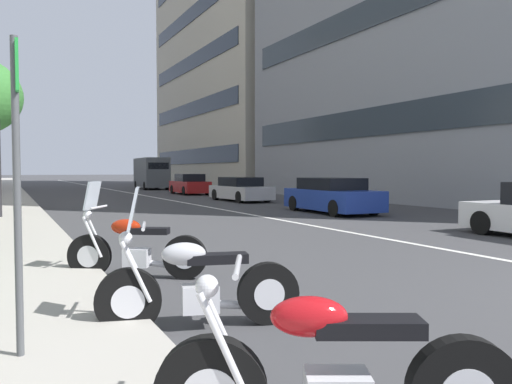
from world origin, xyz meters
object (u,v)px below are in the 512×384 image
(car_far_down_avenue, at_px, (332,196))
(car_lead_in_lane, at_px, (240,190))
(motorcycle_mid_row, at_px, (334,378))
(motorcycle_far_end_row, at_px, (197,286))
(street_lamp_with_banners, at_px, (5,62))
(car_mid_block_traffic, at_px, (190,185))
(parking_sign_by_curb, at_px, (17,166))
(motorcycle_second_in_row, at_px, (134,249))
(delivery_van_ahead, at_px, (151,173))

(car_far_down_avenue, bearing_deg, car_lead_in_lane, 3.01)
(motorcycle_mid_row, height_order, car_far_down_avenue, car_far_down_avenue)
(motorcycle_far_end_row, bearing_deg, street_lamp_with_banners, -67.25)
(car_mid_block_traffic, bearing_deg, street_lamp_with_banners, 142.96)
(car_lead_in_lane, distance_m, car_mid_block_traffic, 8.50)
(parking_sign_by_curb, bearing_deg, motorcycle_mid_row, -141.63)
(motorcycle_second_in_row, bearing_deg, car_far_down_avenue, -108.10)
(car_far_down_avenue, bearing_deg, delivery_van_ahead, 2.32)
(car_lead_in_lane, bearing_deg, motorcycle_mid_row, 154.48)
(motorcycle_mid_row, distance_m, motorcycle_far_end_row, 2.46)
(car_far_down_avenue, xyz_separation_m, car_lead_in_lane, (8.25, 0.04, -0.05))
(motorcycle_mid_row, bearing_deg, delivery_van_ahead, -76.28)
(car_far_down_avenue, xyz_separation_m, street_lamp_with_banners, (2.33, 11.31, 4.52))
(motorcycle_second_in_row, relative_size, parking_sign_by_curb, 0.74)
(motorcycle_mid_row, bearing_deg, car_lead_in_lane, -86.70)
(delivery_van_ahead, bearing_deg, motorcycle_second_in_row, 166.43)
(car_far_down_avenue, distance_m, street_lamp_with_banners, 12.40)
(motorcycle_mid_row, relative_size, street_lamp_with_banners, 0.24)
(car_far_down_avenue, distance_m, delivery_van_ahead, 27.17)
(car_far_down_avenue, height_order, delivery_van_ahead, delivery_van_ahead)
(car_lead_in_lane, bearing_deg, parking_sign_by_curb, 148.55)
(car_mid_block_traffic, bearing_deg, motorcycle_far_end_row, 161.82)
(motorcycle_mid_row, height_order, car_lead_in_lane, car_lead_in_lane)
(motorcycle_far_end_row, bearing_deg, car_lead_in_lane, -101.24)
(car_lead_in_lane, xyz_separation_m, car_mid_block_traffic, (8.50, -0.11, 0.04))
(motorcycle_mid_row, relative_size, car_lead_in_lane, 0.43)
(street_lamp_with_banners, bearing_deg, car_mid_block_traffic, -38.26)
(car_mid_block_traffic, relative_size, parking_sign_by_curb, 1.64)
(motorcycle_far_end_row, xyz_separation_m, car_lead_in_lane, (19.05, -9.59, 0.17))
(motorcycle_second_in_row, distance_m, street_lamp_with_banners, 11.56)
(motorcycle_far_end_row, bearing_deg, delivery_van_ahead, -89.03)
(car_far_down_avenue, relative_size, car_mid_block_traffic, 1.08)
(motorcycle_far_end_row, distance_m, car_lead_in_lane, 21.33)
(motorcycle_mid_row, xyz_separation_m, street_lamp_with_banners, (15.58, 1.62, 4.75))
(delivery_van_ahead, bearing_deg, car_mid_block_traffic, -178.63)
(car_lead_in_lane, distance_m, delivery_van_ahead, 18.93)
(car_lead_in_lane, relative_size, parking_sign_by_curb, 1.78)
(motorcycle_far_end_row, relative_size, car_lead_in_lane, 0.46)
(motorcycle_mid_row, bearing_deg, car_far_down_avenue, -98.70)
(car_lead_in_lane, xyz_separation_m, parking_sign_by_curb, (-19.46, 11.27, 1.09))
(parking_sign_by_curb, bearing_deg, delivery_van_ahead, -16.69)
(motorcycle_mid_row, relative_size, motorcycle_far_end_row, 0.95)
(motorcycle_far_end_row, height_order, car_far_down_avenue, motorcycle_far_end_row)
(delivery_van_ahead, distance_m, street_lamp_with_banners, 27.61)
(motorcycle_second_in_row, height_order, car_lead_in_lane, motorcycle_second_in_row)
(motorcycle_second_in_row, height_order, street_lamp_with_banners, street_lamp_with_banners)
(motorcycle_far_end_row, xyz_separation_m, parking_sign_by_curb, (-0.41, 1.68, 1.25))
(delivery_van_ahead, bearing_deg, parking_sign_by_curb, 165.34)
(motorcycle_mid_row, xyz_separation_m, car_lead_in_lane, (21.51, -9.64, 0.19))
(motorcycle_second_in_row, xyz_separation_m, car_mid_block_traffic, (24.84, -9.72, 0.21))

